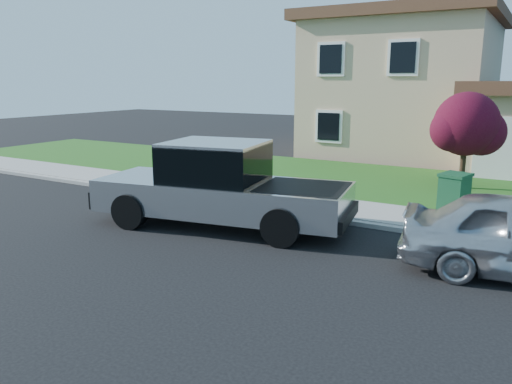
{
  "coord_description": "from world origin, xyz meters",
  "views": [
    {
      "loc": [
        6.5,
        -9.16,
        3.68
      ],
      "look_at": [
        0.94,
        0.38,
        1.2
      ],
      "focal_mm": 35.0,
      "sensor_mm": 36.0,
      "label": 1
    }
  ],
  "objects_px": {
    "pickup_truck": "(221,187)",
    "woman": "(222,182)",
    "trash_bin": "(454,193)",
    "ornamental_tree": "(467,127)"
  },
  "relations": [
    {
      "from": "pickup_truck",
      "to": "woman",
      "type": "bearing_deg",
      "value": 113.57
    },
    {
      "from": "pickup_truck",
      "to": "trash_bin",
      "type": "bearing_deg",
      "value": 26.15
    },
    {
      "from": "woman",
      "to": "trash_bin",
      "type": "bearing_deg",
      "value": -145.61
    },
    {
      "from": "woman",
      "to": "ornamental_tree",
      "type": "height_order",
      "value": "ornamental_tree"
    },
    {
      "from": "pickup_truck",
      "to": "trash_bin",
      "type": "distance_m",
      "value": 6.26
    },
    {
      "from": "woman",
      "to": "trash_bin",
      "type": "relative_size",
      "value": 1.48
    },
    {
      "from": "woman",
      "to": "ornamental_tree",
      "type": "relative_size",
      "value": 0.51
    },
    {
      "from": "pickup_truck",
      "to": "woman",
      "type": "xyz_separation_m",
      "value": [
        -0.98,
        1.48,
        -0.23
      ]
    },
    {
      "from": "trash_bin",
      "to": "ornamental_tree",
      "type": "bearing_deg",
      "value": 109.66
    },
    {
      "from": "pickup_truck",
      "to": "woman",
      "type": "height_order",
      "value": "pickup_truck"
    }
  ]
}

